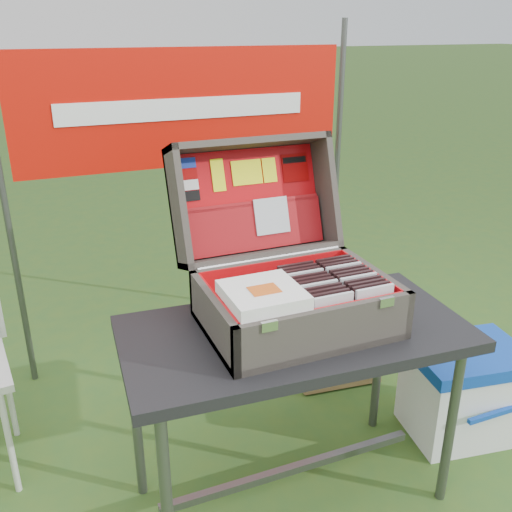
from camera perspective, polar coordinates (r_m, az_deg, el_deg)
name	(u,v)px	position (r m, az deg, el deg)	size (l,w,h in m)	color
ground	(276,479)	(2.43, 2.03, -21.39)	(80.00, 80.00, 0.00)	#305823
table	(293,417)	(2.13, 3.69, -15.73)	(1.16, 0.58, 0.73)	#232325
table_top	(295,333)	(1.94, 3.93, -7.73)	(1.16, 0.58, 0.04)	#232325
table_leg_fl	(167,511)	(1.86, -8.86, -23.92)	(0.04, 0.04, 0.69)	#59595B
table_leg_fr	(451,424)	(2.24, 18.93, -15.58)	(0.04, 0.04, 0.69)	#59595B
table_leg_bl	(136,419)	(2.20, -11.91, -15.62)	(0.04, 0.04, 0.69)	#59595B
table_leg_br	(379,359)	(2.53, 12.17, -10.04)	(0.04, 0.04, 0.69)	#59595B
table_brace	(291,469)	(2.29, 3.53, -20.52)	(1.01, 0.03, 0.03)	#59595B
suitcase	(290,244)	(1.88, 3.46, 1.22)	(0.61, 0.60, 0.55)	#5B544C
suitcase_base_bottom	(296,323)	(1.94, 4.05, -6.66)	(0.61, 0.44, 0.02)	#5B544C
suitcase_base_wall_front	(327,333)	(1.75, 7.13, -7.64)	(0.61, 0.02, 0.16)	#5B544C
suitcase_base_wall_back	(272,280)	(2.08, 1.59, -2.43)	(0.61, 0.02, 0.16)	#5B544C
suitcase_base_wall_left	(213,320)	(1.81, -4.33, -6.43)	(0.02, 0.44, 0.16)	#5B544C
suitcase_base_wall_right	(372,289)	(2.04, 11.54, -3.30)	(0.02, 0.44, 0.16)	#5B544C
suitcase_liner_floor	(296,319)	(1.93, 4.07, -6.27)	(0.56, 0.39, 0.01)	red
suitcase_latch_left	(269,326)	(1.62, 1.34, -7.02)	(0.05, 0.01, 0.03)	silver
suitcase_latch_right	(386,302)	(1.80, 12.91, -4.51)	(0.05, 0.01, 0.03)	silver
suitcase_hinge	(271,258)	(2.05, 1.48, -0.22)	(0.02, 0.02, 0.55)	silver
suitcase_lid_back	(248,200)	(2.19, -0.76, 5.59)	(0.61, 0.44, 0.02)	#5B544C
suitcase_lid_rim_far	(248,143)	(2.14, -0.80, 11.21)	(0.61, 0.02, 0.16)	#5B544C
suitcase_lid_rim_near	(262,254)	(2.13, 0.59, 0.18)	(0.61, 0.02, 0.16)	#5B544C
suitcase_lid_rim_left	(178,208)	(2.03, -7.82, 4.75)	(0.02, 0.44, 0.16)	#5B544C
suitcase_lid_rim_right	(325,191)	(2.25, 6.90, 6.48)	(0.02, 0.44, 0.16)	#5B544C
suitcase_lid_liner	(250,200)	(2.17, -0.62, 5.62)	(0.56, 0.39, 0.01)	red
suitcase_liner_wall_front	(325,327)	(1.75, 6.91, -7.08)	(0.56, 0.01, 0.14)	red
suitcase_liner_wall_back	(274,279)	(2.06, 1.76, -2.28)	(0.56, 0.01, 0.14)	red
suitcase_liner_wall_left	(217,316)	(1.81, -3.88, -6.01)	(0.01, 0.39, 0.14)	red
suitcase_liner_wall_right	(369,287)	(2.03, 11.21, -3.07)	(0.01, 0.39, 0.14)	red
suitcase_lid_pocket	(255,227)	(2.16, -0.11, 2.95)	(0.54, 0.17, 0.03)	maroon
suitcase_pocket_edge	(253,204)	(2.15, -0.34, 5.27)	(0.53, 0.02, 0.02)	maroon
suitcase_pocket_cd	(272,216)	(2.16, 1.57, 4.04)	(0.14, 0.14, 0.01)	silver
lid_sticker_cc_a	(188,163)	(2.11, -6.85, 9.23)	(0.06, 0.04, 0.00)	#1933B2
lid_sticker_cc_b	(189,174)	(2.10, -6.71, 8.15)	(0.06, 0.04, 0.00)	#9B0303
lid_sticker_cc_c	(191,185)	(2.10, -6.56, 7.08)	(0.06, 0.04, 0.00)	white
lid_sticker_cc_d	(192,196)	(2.10, -6.42, 5.99)	(0.06, 0.04, 0.00)	black
lid_card_neon_tall	(218,175)	(2.13, -3.81, 8.06)	(0.05, 0.12, 0.00)	#F1F814
lid_card_neon_main	(247,172)	(2.17, -0.91, 8.36)	(0.12, 0.09, 0.00)	#F1F814
lid_card_neon_small	(269,170)	(2.21, 1.36, 8.58)	(0.05, 0.09, 0.00)	#F1F814
lid_sticker_band	(295,168)	(2.25, 3.94, 8.81)	(0.11, 0.11, 0.00)	#9B0303
lid_sticker_band_bar	(294,160)	(2.25, 3.84, 9.57)	(0.10, 0.02, 0.00)	black
cd_left_0	(333,318)	(1.78, 7.67, -6.13)	(0.14, 0.01, 0.16)	silver
cd_left_1	(329,314)	(1.80, 7.29, -5.80)	(0.14, 0.01, 0.16)	black
cd_left_2	(325,311)	(1.82, 6.92, -5.48)	(0.14, 0.01, 0.16)	black
cd_left_3	(321,308)	(1.84, 6.56, -5.16)	(0.14, 0.01, 0.16)	black
cd_left_4	(318,304)	(1.85, 6.20, -4.84)	(0.14, 0.01, 0.16)	silver
cd_left_5	(314,301)	(1.87, 5.85, -4.54)	(0.14, 0.01, 0.16)	black
cd_left_6	(311,298)	(1.89, 5.51, -4.24)	(0.14, 0.01, 0.16)	black
cd_left_7	(308,295)	(1.91, 5.18, -3.94)	(0.14, 0.01, 0.16)	black
cd_left_8	(304,292)	(1.93, 4.85, -3.65)	(0.14, 0.01, 0.16)	silver
cd_left_9	(301,290)	(1.95, 4.53, -3.37)	(0.14, 0.01, 0.16)	black
cd_left_10	(298,287)	(1.97, 4.22, -3.09)	(0.14, 0.01, 0.16)	black
cd_left_11	(295,284)	(1.99, 3.91, -2.82)	(0.14, 0.01, 0.16)	black
cd_right_0	(373,309)	(1.85, 11.66, -5.23)	(0.14, 0.01, 0.16)	silver
cd_right_1	(369,306)	(1.87, 11.25, -4.92)	(0.14, 0.01, 0.16)	black
cd_right_2	(365,303)	(1.89, 10.86, -4.62)	(0.14, 0.01, 0.16)	black
cd_right_3	(361,300)	(1.91, 10.47, -4.33)	(0.14, 0.01, 0.16)	black
cd_right_4	(357,297)	(1.92, 10.09, -4.03)	(0.14, 0.01, 0.16)	silver
cd_right_5	(353,294)	(1.94, 9.71, -3.75)	(0.14, 0.01, 0.16)	black
cd_right_6	(350,291)	(1.96, 9.35, -3.47)	(0.14, 0.01, 0.16)	black
cd_right_7	(346,288)	(1.98, 8.99, -3.19)	(0.14, 0.01, 0.16)	black
cd_right_8	(342,285)	(2.00, 8.64, -2.92)	(0.14, 0.01, 0.16)	silver
cd_right_9	(339,283)	(2.02, 8.29, -2.65)	(0.14, 0.01, 0.16)	black
cd_right_10	(335,280)	(2.03, 7.95, -2.39)	(0.14, 0.01, 0.16)	black
cd_right_11	(332,277)	(2.05, 7.62, -2.13)	(0.14, 0.01, 0.16)	black
songbook_0	(263,300)	(1.74, 0.69, -4.39)	(0.23, 0.23, 0.01)	white
songbook_1	(263,298)	(1.74, 0.69, -4.25)	(0.23, 0.23, 0.01)	white
songbook_2	(263,297)	(1.74, 0.69, -4.10)	(0.23, 0.23, 0.01)	white
songbook_3	(263,295)	(1.74, 0.69, -3.95)	(0.23, 0.23, 0.01)	white
songbook_4	(263,294)	(1.73, 0.69, -3.80)	(0.23, 0.23, 0.01)	white
songbook_5	(263,292)	(1.73, 0.70, -3.65)	(0.23, 0.23, 0.01)	white
songbook_6	(263,291)	(1.73, 0.70, -3.51)	(0.23, 0.23, 0.01)	white
songbook_7	(263,289)	(1.73, 0.70, -3.36)	(0.23, 0.23, 0.01)	white
songbook_graphic	(264,289)	(1.72, 0.83, -3.37)	(0.09, 0.07, 0.00)	#D85919
cooler	(463,391)	(2.68, 20.00, -12.56)	(0.47, 0.36, 0.41)	white
cooler_body	(462,396)	(2.69, 19.92, -13.05)	(0.45, 0.33, 0.36)	white
cooler_lid	(469,355)	(2.58, 20.52, -9.29)	(0.47, 0.36, 0.06)	#0E3EAB
cooler_handle	(496,413)	(2.56, 22.90, -14.31)	(0.28, 0.02, 0.02)	#0E3EAB
chair_leg_fr	(9,442)	(2.41, -23.43, -16.72)	(0.02, 0.02, 0.46)	silver
chair_leg_br	(9,391)	(2.69, -23.50, -12.24)	(0.02, 0.02, 0.46)	silver
cardboard_box	(340,345)	(2.85, 8.42, -8.80)	(0.41, 0.06, 0.43)	#A1784B
banner_post_left	(8,220)	(2.82, -23.58, 3.35)	(0.03, 0.03, 1.70)	#59595B
banner_post_right	(336,183)	(3.23, 8.01, 7.28)	(0.03, 0.03, 1.70)	#59595B
banner	(185,108)	(2.81, -7.09, 14.44)	(1.60, 0.01, 0.55)	#BB0F06
banner_text	(186,109)	(2.80, -7.02, 14.42)	(1.20, 0.00, 0.10)	white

